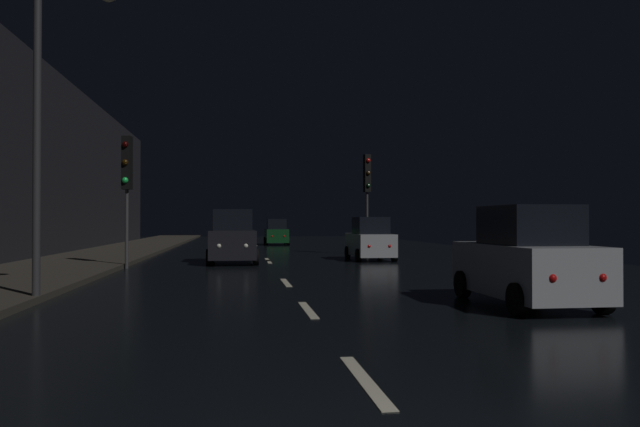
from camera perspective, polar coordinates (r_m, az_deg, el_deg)
The scene contains 10 objects.
ground at distance 27.98m, azimuth -4.94°, elevation -4.18°, with size 27.42×84.00×0.02m, color black.
sidewalk_left at distance 28.62m, azimuth -20.17°, elevation -3.89°, with size 4.40×84.00×0.15m, color #38332B.
lane_centerline at distance 21.98m, azimuth -4.19°, elevation -5.08°, with size 0.16×39.35×0.01m.
traffic_light_far_right at distance 31.45m, azimuth 4.36°, elevation 2.95°, with size 0.35×0.48×5.06m.
traffic_light_far_left at distance 23.13m, azimuth -17.34°, elevation 3.60°, with size 0.36×0.48×4.71m.
streetlamp_overhead at distance 14.13m, azimuth -22.67°, elevation 10.85°, with size 1.70×0.44×6.71m.
car_approaching_headlights at distance 25.23m, azimuth -8.02°, elevation -2.29°, with size 1.97×4.27×2.15m.
car_distant_taillights at distance 44.44m, azimuth -4.03°, elevation -1.81°, with size 1.69×3.67×1.85m.
car_parked_right_near at distance 13.08m, azimuth 18.44°, elevation -4.04°, with size 1.82×3.94×1.99m.
car_parked_right_far at distance 26.98m, azimuth 4.62°, elevation -2.48°, with size 1.71×3.69×1.86m.
Camera 1 is at (-1.34, -3.40, 1.67)m, focal length 34.81 mm.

